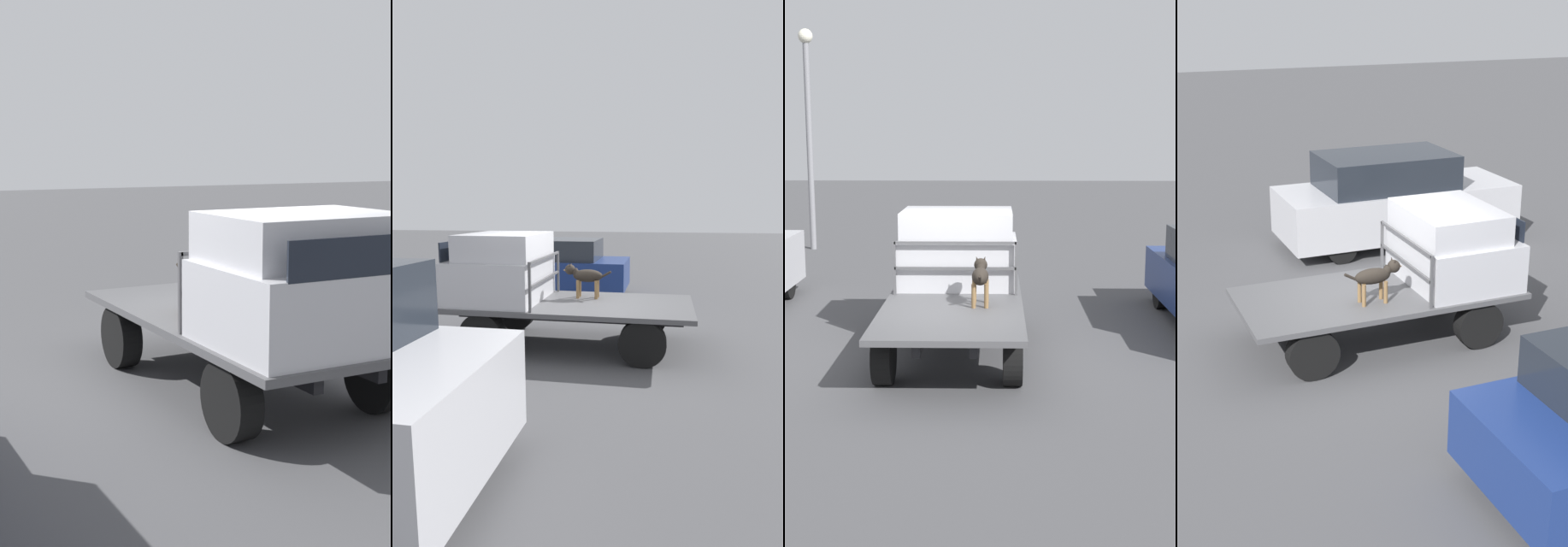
# 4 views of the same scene
# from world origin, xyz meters

# --- Properties ---
(ground_plane) EXTENTS (80.00, 80.00, 0.00)m
(ground_plane) POSITION_xyz_m (0.00, 0.00, 0.00)
(ground_plane) COLOR #474749
(flatbed_truck) EXTENTS (4.18, 1.95, 0.79)m
(flatbed_truck) POSITION_xyz_m (0.00, 0.00, 0.58)
(flatbed_truck) COLOR black
(flatbed_truck) RESTS_ON ground
(truck_cab) EXTENTS (1.52, 1.83, 1.19)m
(truck_cab) POSITION_xyz_m (1.25, 0.00, 1.35)
(truck_cab) COLOR #B7B7BC
(truck_cab) RESTS_ON flatbed_truck
(truck_headboard) EXTENTS (0.04, 1.83, 0.80)m
(truck_headboard) POSITION_xyz_m (0.45, 0.00, 1.32)
(truck_headboard) COLOR #4C4C4F
(truck_headboard) RESTS_ON flatbed_truck
(dog) EXTENTS (0.89, 0.23, 0.65)m
(dog) POSITION_xyz_m (-0.16, -0.38, 1.19)
(dog) COLOR brown
(dog) RESTS_ON flatbed_truck
(parked_sedan) EXTENTS (4.47, 1.90, 1.58)m
(parked_sedan) POSITION_xyz_m (1.59, -4.40, 0.80)
(parked_sedan) COLOR black
(parked_sedan) RESTS_ON ground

